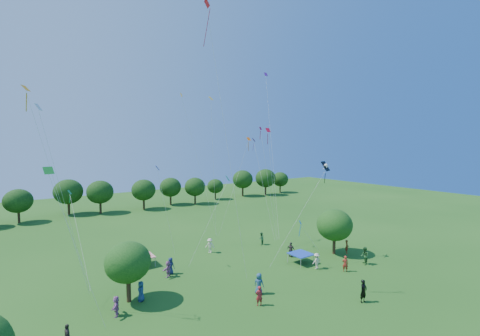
% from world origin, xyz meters
% --- Properties ---
extents(near_tree_north, '(3.74, 3.74, 5.07)m').
position_xyz_m(near_tree_north, '(-9.25, 16.98, 3.38)').
color(near_tree_north, '#422B19').
rests_on(near_tree_north, ground).
extents(near_tree_east, '(4.19, 4.19, 5.41)m').
position_xyz_m(near_tree_east, '(14.35, 14.82, 3.52)').
color(near_tree_east, '#422B19').
rests_on(near_tree_east, ground).
extents(treeline, '(88.01, 8.77, 6.77)m').
position_xyz_m(treeline, '(-1.73, 55.43, 4.09)').
color(treeline, '#422B19').
rests_on(treeline, ground).
extents(tent_red_stripe, '(2.20, 2.20, 1.10)m').
position_xyz_m(tent_red_stripe, '(-5.71, 24.18, 1.04)').
color(tent_red_stripe, red).
rests_on(tent_red_stripe, ground).
extents(tent_blue, '(2.20, 2.20, 1.10)m').
position_xyz_m(tent_blue, '(8.86, 14.95, 1.04)').
color(tent_blue, '#193CA6').
rests_on(tent_blue, ground).
extents(man_in_black, '(0.72, 0.47, 1.90)m').
position_xyz_m(man_in_black, '(6.72, 5.69, 0.95)').
color(man_in_black, black).
rests_on(man_in_black, ground).
extents(crowd_person_0, '(0.88, 1.04, 1.86)m').
position_xyz_m(crowd_person_0, '(0.51, 11.82, 0.93)').
color(crowd_person_0, navy).
rests_on(crowd_person_0, ground).
extents(crowd_person_1, '(0.71, 0.70, 1.62)m').
position_xyz_m(crowd_person_1, '(15.77, 14.05, 0.81)').
color(crowd_person_1, maroon).
rests_on(crowd_person_1, ground).
extents(crowd_person_2, '(0.91, 0.84, 1.64)m').
position_xyz_m(crowd_person_2, '(9.35, 22.52, 0.82)').
color(crowd_person_2, '#224F2E').
rests_on(crowd_person_2, ground).
extents(crowd_person_3, '(1.16, 1.20, 1.76)m').
position_xyz_m(crowd_person_3, '(2.31, 23.67, 0.88)').
color(crowd_person_3, beige).
rests_on(crowd_person_3, ground).
extents(crowd_person_4, '(0.46, 0.92, 1.53)m').
position_xyz_m(crowd_person_4, '(-14.26, 13.12, 0.77)').
color(crowd_person_4, '#39312E').
rests_on(crowd_person_4, ground).
extents(crowd_person_5, '(1.07, 1.56, 1.57)m').
position_xyz_m(crowd_person_5, '(-10.70, 15.23, 0.79)').
color(crowd_person_5, '#9D5B96').
rests_on(crowd_person_5, ground).
extents(crowd_person_6, '(0.66, 0.92, 1.68)m').
position_xyz_m(crowd_person_6, '(-8.38, 16.51, 0.84)').
color(crowd_person_6, navy).
rests_on(crowd_person_6, ground).
extents(crowd_person_7, '(0.73, 0.71, 1.66)m').
position_xyz_m(crowd_person_7, '(10.92, 10.65, 0.83)').
color(crowd_person_7, maroon).
rests_on(crowd_person_7, ground).
extents(crowd_person_8, '(1.01, 1.05, 1.92)m').
position_xyz_m(crowd_person_8, '(14.30, 10.66, 0.96)').
color(crowd_person_8, '#225124').
rests_on(crowd_person_8, ground).
extents(crowd_person_9, '(1.12, 0.57, 1.66)m').
position_xyz_m(crowd_person_9, '(9.08, 12.86, 0.83)').
color(crowd_person_9, beige).
rests_on(crowd_person_9, ground).
extents(crowd_person_10, '(0.69, 1.10, 1.75)m').
position_xyz_m(crowd_person_10, '(9.31, 16.96, 0.87)').
color(crowd_person_10, '#3A312E').
rests_on(crowd_person_10, ground).
extents(crowd_person_11, '(1.48, 1.38, 1.60)m').
position_xyz_m(crowd_person_11, '(-4.63, 19.87, 0.80)').
color(crowd_person_11, '#A15E95').
rests_on(crowd_person_11, ground).
extents(crowd_person_12, '(0.89, 0.92, 1.68)m').
position_xyz_m(crowd_person_12, '(-4.13, 20.39, 0.84)').
color(crowd_person_12, '#1A244D').
rests_on(crowd_person_12, ground).
extents(crowd_person_13, '(0.68, 0.53, 1.62)m').
position_xyz_m(crowd_person_13, '(-0.72, 10.24, 0.81)').
color(crowd_person_13, maroon).
rests_on(crowd_person_13, ground).
extents(pirate_kite, '(10.08, 1.83, 9.88)m').
position_xyz_m(pirate_kite, '(12.31, 14.71, 10.50)').
color(pirate_kite, black).
extents(red_high_kite, '(3.30, 1.72, 23.50)m').
position_xyz_m(red_high_kite, '(-2.71, 13.71, 19.63)').
color(red_high_kite, red).
extents(small_kite_0, '(1.68, 1.72, 13.95)m').
position_xyz_m(small_kite_0, '(8.46, 20.87, 11.56)').
color(small_kite_0, '#B80A34').
extents(small_kite_1, '(4.44, 1.18, 12.77)m').
position_xyz_m(small_kite_1, '(8.03, 24.71, 11.48)').
color(small_kite_1, orange).
extents(small_kite_2, '(1.40, 1.04, 17.66)m').
position_xyz_m(small_kite_2, '(3.62, 25.24, 14.92)').
color(small_kite_2, yellow).
extents(small_kite_3, '(3.01, 1.88, 10.45)m').
position_xyz_m(small_kite_3, '(-14.42, 13.04, 9.70)').
color(small_kite_3, '#167B25').
extents(small_kite_4, '(2.78, 0.79, 3.83)m').
position_xyz_m(small_kite_4, '(7.98, 13.94, 4.34)').
color(small_kite_4, blue).
extents(small_kite_5, '(6.12, 10.00, 22.92)m').
position_xyz_m(small_kite_5, '(14.28, 27.08, 18.30)').
color(small_kite_5, '#731AA1').
extents(small_kite_6, '(3.18, 0.66, 14.74)m').
position_xyz_m(small_kite_6, '(-14.43, 17.74, 12.74)').
color(small_kite_6, silver).
extents(small_kite_7, '(5.45, 1.34, 8.50)m').
position_xyz_m(small_kite_7, '(1.31, 18.96, 8.47)').
color(small_kite_7, '#0D8AC8').
extents(small_kite_8, '(1.03, 1.34, 13.85)m').
position_xyz_m(small_kite_8, '(9.19, 20.81, 12.64)').
color(small_kite_8, red).
extents(small_kite_9, '(3.88, 0.66, 15.95)m').
position_xyz_m(small_kite_9, '(-15.01, 17.58, 13.69)').
color(small_kite_9, orange).
extents(small_kite_10, '(4.52, 1.06, 18.00)m').
position_xyz_m(small_kite_10, '(1.50, 26.44, 13.76)').
color(small_kite_10, orange).
extents(small_kite_11, '(0.48, 8.53, 7.28)m').
position_xyz_m(small_kite_11, '(-12.22, 24.52, 6.89)').
color(small_kite_11, '#178239').
extents(small_kite_12, '(1.81, 0.96, 9.62)m').
position_xyz_m(small_kite_12, '(-4.22, 22.66, 9.35)').
color(small_kite_12, '#1C17E8').
extents(small_kite_13, '(0.62, 5.14, 12.67)m').
position_xyz_m(small_kite_13, '(9.65, 23.89, 11.50)').
color(small_kite_13, '#641687').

